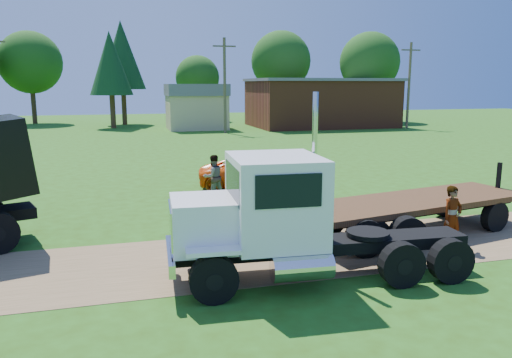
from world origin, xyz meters
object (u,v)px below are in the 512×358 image
object	(u,v)px
flatbed_trailer	(415,206)
spectator_a	(452,217)
orange_pickup	(254,174)
white_semi_tractor	(279,218)

from	to	relation	value
flatbed_trailer	spectator_a	xyz separation A→B (m)	(0.18, -1.60, 0.05)
flatbed_trailer	orange_pickup	bearing A→B (deg)	100.34
orange_pickup	white_semi_tractor	bearing A→B (deg)	-177.25
white_semi_tractor	flatbed_trailer	world-z (taller)	white_semi_tractor
white_semi_tractor	orange_pickup	size ratio (longest dim) A/B	1.53
orange_pickup	flatbed_trailer	distance (m)	8.57
orange_pickup	flatbed_trailer	world-z (taller)	flatbed_trailer
spectator_a	flatbed_trailer	bearing A→B (deg)	86.13
flatbed_trailer	white_semi_tractor	bearing A→B (deg)	-165.48
white_semi_tractor	spectator_a	bearing A→B (deg)	13.35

